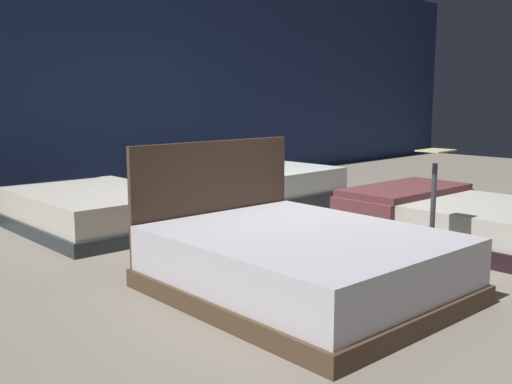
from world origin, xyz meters
TOP-DOWN VIEW (x-y plane):
  - ground_plane at (0.00, 0.00)m, footprint 18.00×18.00m
  - showroom_back_wall at (0.00, 3.52)m, footprint 18.00×0.06m
  - bed_0 at (-1.16, -1.24)m, footprint 1.71×2.06m
  - bed_1 at (1.11, -1.27)m, footprint 1.55×2.14m
  - bed_2 at (-1.12, 1.59)m, footprint 1.50×1.98m
  - bed_3 at (1.13, 1.59)m, footprint 1.57×1.99m
  - price_sign at (0.00, -1.61)m, footprint 0.28×0.24m

SIDE VIEW (x-z plane):
  - ground_plane at x=0.00m, z-range -0.02..0.00m
  - bed_2 at x=-1.12m, z-range 0.00..0.40m
  - bed_1 at x=1.11m, z-range -0.02..0.43m
  - bed_3 at x=1.13m, z-range 0.00..0.47m
  - bed_0 at x=-1.16m, z-range -0.27..0.74m
  - price_sign at x=0.00m, z-range -0.11..0.85m
  - showroom_back_wall at x=0.00m, z-range 0.00..3.50m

